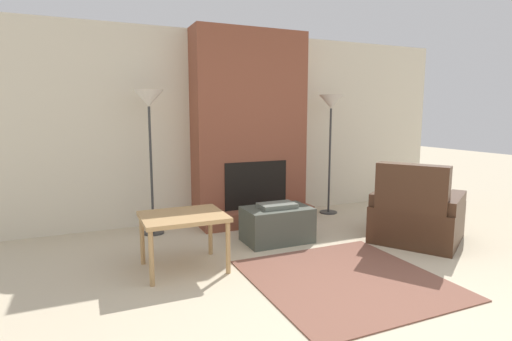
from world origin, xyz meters
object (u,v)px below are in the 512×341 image
Objects in this scene: floor_lamp_left at (149,108)px; floor_lamp_right at (331,110)px; side_table at (183,221)px; armchair at (416,217)px; ottoman at (277,224)px.

floor_lamp_left is 1.01× the size of floor_lamp_right.
armchair is at bearing -5.67° from side_table.
side_table is (-2.69, 0.27, 0.19)m from armchair.
armchair is 2.00m from floor_lamp_right.
armchair is (1.49, -0.65, 0.07)m from ottoman.
ottoman is 0.44× the size of floor_lamp_left.
floor_lamp_left is (-0.08, 1.28, 1.08)m from side_table.
side_table is at bearing 51.68° from armchair.
side_table is at bearing -86.23° from floor_lamp_left.
floor_lamp_right reaches higher than armchair.
floor_lamp_right is at bearing 26.95° from side_table.
floor_lamp_left is 2.60m from floor_lamp_right.
floor_lamp_left is (-1.28, 0.90, 1.34)m from ottoman.
armchair is at bearing -23.38° from ottoman.
armchair reaches higher than side_table.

